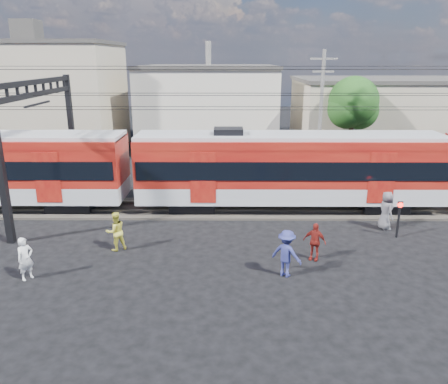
% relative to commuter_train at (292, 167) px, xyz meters
% --- Properties ---
extents(ground, '(120.00, 120.00, 0.00)m').
position_rel_commuter_train_xyz_m(ground, '(-3.20, -8.00, -2.40)').
color(ground, black).
rests_on(ground, ground).
extents(track_bed, '(70.00, 3.40, 0.12)m').
position_rel_commuter_train_xyz_m(track_bed, '(-3.20, 0.00, -2.34)').
color(track_bed, '#2D2823').
rests_on(track_bed, ground).
extents(rail_near, '(70.00, 0.12, 0.12)m').
position_rel_commuter_train_xyz_m(rail_near, '(-3.20, -0.75, -2.22)').
color(rail_near, '#59544C').
rests_on(rail_near, track_bed).
extents(rail_far, '(70.00, 0.12, 0.12)m').
position_rel_commuter_train_xyz_m(rail_far, '(-3.20, 0.75, -2.22)').
color(rail_far, '#59544C').
rests_on(rail_far, track_bed).
extents(commuter_train, '(50.30, 3.08, 4.17)m').
position_rel_commuter_train_xyz_m(commuter_train, '(0.00, 0.00, 0.00)').
color(commuter_train, black).
rests_on(commuter_train, ground).
extents(catenary, '(70.00, 9.30, 7.52)m').
position_rel_commuter_train_xyz_m(catenary, '(-11.85, -0.00, 2.73)').
color(catenary, black).
rests_on(catenary, ground).
extents(building_west, '(14.28, 10.20, 9.30)m').
position_rel_commuter_train_xyz_m(building_west, '(-20.20, 16.00, 2.25)').
color(building_west, tan).
rests_on(building_west, ground).
extents(building_midwest, '(12.24, 12.24, 7.30)m').
position_rel_commuter_train_xyz_m(building_midwest, '(-5.20, 19.00, 1.25)').
color(building_midwest, beige).
rests_on(building_midwest, ground).
extents(building_mideast, '(16.32, 10.20, 6.30)m').
position_rel_commuter_train_xyz_m(building_mideast, '(10.80, 16.00, 0.75)').
color(building_mideast, tan).
rests_on(building_mideast, ground).
extents(utility_pole_mid, '(1.80, 0.24, 8.50)m').
position_rel_commuter_train_xyz_m(utility_pole_mid, '(2.80, 7.00, 2.13)').
color(utility_pole_mid, slate).
rests_on(utility_pole_mid, ground).
extents(tree_near, '(3.82, 3.64, 6.72)m').
position_rel_commuter_train_xyz_m(tree_near, '(5.98, 10.09, 2.26)').
color(tree_near, '#382619').
rests_on(tree_near, ground).
extents(pedestrian_a, '(0.69, 0.72, 1.66)m').
position_rel_commuter_train_xyz_m(pedestrian_a, '(-10.99, -7.87, -1.57)').
color(pedestrian_a, white).
rests_on(pedestrian_a, ground).
extents(pedestrian_b, '(1.06, 1.00, 1.72)m').
position_rel_commuter_train_xyz_m(pedestrian_b, '(-8.25, -5.26, -1.54)').
color(pedestrian_b, gold).
rests_on(pedestrian_b, ground).
extents(pedestrian_c, '(1.38, 1.22, 1.85)m').
position_rel_commuter_train_xyz_m(pedestrian_c, '(-1.23, -7.56, -1.48)').
color(pedestrian_c, navy).
rests_on(pedestrian_c, ground).
extents(pedestrian_d, '(1.01, 0.76, 1.60)m').
position_rel_commuter_train_xyz_m(pedestrian_d, '(0.10, -6.15, -1.60)').
color(pedestrian_d, maroon).
rests_on(pedestrian_d, ground).
extents(pedestrian_e, '(0.79, 1.03, 1.88)m').
position_rel_commuter_train_xyz_m(pedestrian_e, '(4.18, -2.76, -1.46)').
color(pedestrian_e, '#525157').
rests_on(pedestrian_e, ground).
extents(crossing_signal, '(0.25, 0.25, 1.75)m').
position_rel_commuter_train_xyz_m(crossing_signal, '(4.39, -3.81, -1.19)').
color(crossing_signal, black).
rests_on(crossing_signal, ground).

